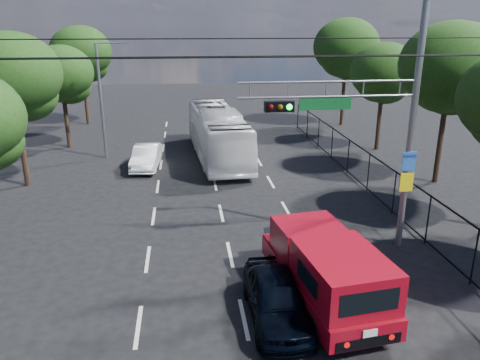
{
  "coord_description": "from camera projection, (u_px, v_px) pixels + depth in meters",
  "views": [
    {
      "loc": [
        -1.49,
        -7.42,
        8.11
      ],
      "look_at": [
        0.4,
        8.26,
        2.8
      ],
      "focal_mm": 35.0,
      "sensor_mm": 36.0,
      "label": 1
    }
  ],
  "objects": [
    {
      "name": "white_van",
      "position": [
        146.0,
        157.0,
        27.42
      ],
      "size": [
        1.7,
        4.13,
        1.33
      ],
      "primitive_type": "imported",
      "rotation": [
        0.0,
        0.0,
        -0.07
      ],
      "color": "white",
      "rests_on": "ground"
    },
    {
      "name": "fence_right",
      "position": [
        383.0,
        183.0,
        21.73
      ],
      "size": [
        0.06,
        34.03,
        2.0
      ],
      "color": "black",
      "rests_on": "ground"
    },
    {
      "name": "tree_right_e",
      "position": [
        346.0,
        52.0,
        37.42
      ],
      "size": [
        5.28,
        5.28,
        8.58
      ],
      "color": "black",
      "rests_on": "ground"
    },
    {
      "name": "tree_left_c",
      "position": [
        13.0,
        81.0,
        22.93
      ],
      "size": [
        4.8,
        4.8,
        7.8
      ],
      "color": "black",
      "rests_on": "ground"
    },
    {
      "name": "navy_hatchback",
      "position": [
        276.0,
        297.0,
        13.34
      ],
      "size": [
        1.62,
        4.0,
        1.36
      ],
      "primitive_type": "imported",
      "rotation": [
        0.0,
        0.0,
        0.0
      ],
      "color": "black",
      "rests_on": "ground"
    },
    {
      "name": "red_pickup",
      "position": [
        325.0,
        269.0,
        13.94
      ],
      "size": [
        2.85,
        6.07,
        2.18
      ],
      "color": "black",
      "rests_on": "ground"
    },
    {
      "name": "tree_right_d",
      "position": [
        383.0,
        76.0,
        30.22
      ],
      "size": [
        4.32,
        4.32,
        7.02
      ],
      "color": "black",
      "rests_on": "ground"
    },
    {
      "name": "signal_mast",
      "position": [
        381.0,
        110.0,
        16.19
      ],
      "size": [
        6.43,
        0.39,
        9.5
      ],
      "color": "slate",
      "rests_on": "ground"
    },
    {
      "name": "tree_left_d",
      "position": [
        62.0,
        77.0,
        30.72
      ],
      "size": [
        4.2,
        4.2,
        6.83
      ],
      "color": "black",
      "rests_on": "ground"
    },
    {
      "name": "streetlight_left",
      "position": [
        103.0,
        95.0,
        28.47
      ],
      "size": [
        2.09,
        0.22,
        7.08
      ],
      "color": "slate",
      "rests_on": "ground"
    },
    {
      "name": "white_bus",
      "position": [
        218.0,
        133.0,
        29.27
      ],
      "size": [
        3.4,
        11.31,
        3.11
      ],
      "primitive_type": "imported",
      "rotation": [
        0.0,
        0.0,
        0.07
      ],
      "color": "silver",
      "rests_on": "ground"
    },
    {
      "name": "utility_wires",
      "position": [
        226.0,
        51.0,
        15.75
      ],
      "size": [
        22.0,
        5.04,
        0.74
      ],
      "color": "black",
      "rests_on": "ground"
    },
    {
      "name": "tree_right_c",
      "position": [
        450.0,
        73.0,
        23.39
      ],
      "size": [
        5.1,
        5.1,
        8.29
      ],
      "color": "black",
      "rests_on": "ground"
    },
    {
      "name": "lane_markings",
      "position": [
        218.0,
        197.0,
        22.91
      ],
      "size": [
        6.12,
        38.0,
        0.01
      ],
      "color": "beige",
      "rests_on": "ground"
    },
    {
      "name": "tree_left_e",
      "position": [
        82.0,
        57.0,
        37.97
      ],
      "size": [
        4.92,
        4.92,
        7.99
      ],
      "color": "black",
      "rests_on": "ground"
    }
  ]
}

